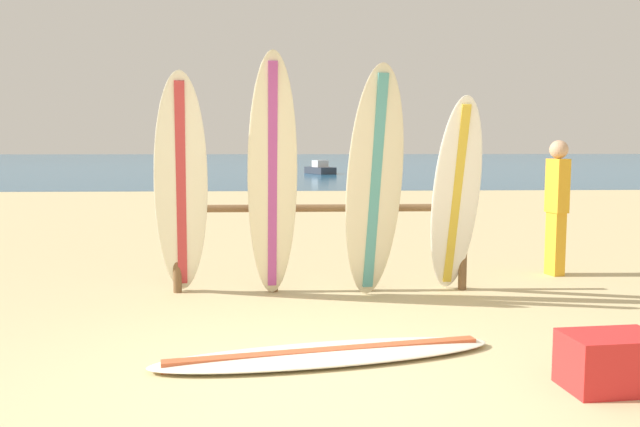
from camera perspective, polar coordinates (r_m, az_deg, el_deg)
ground_plane at (r=4.38m, az=-1.69°, el=-15.01°), size 120.00×120.00×0.00m
ocean_water at (r=62.10m, az=-2.62°, el=4.58°), size 120.00×80.00×0.01m
surfboard_rack at (r=7.01m, az=0.11°, el=-1.42°), size 3.16×0.09×1.04m
surfboard_leaning_far_left at (r=6.75m, az=-11.93°, el=2.18°), size 0.67×0.97×2.27m
surfboard_leaning_left at (r=6.51m, az=-4.14°, el=2.93°), size 0.54×0.82×2.44m
surfboard_leaning_center_left at (r=6.57m, az=4.72°, el=2.52°), size 0.67×0.67×2.34m
surfboard_leaning_center at (r=6.89m, az=11.65°, el=1.36°), size 0.50×0.83×2.05m
surfboard_lying_on_sand at (r=4.95m, az=0.54°, el=-12.06°), size 2.63×1.07×0.08m
beachgoer_standing at (r=8.34m, az=19.80°, el=0.99°), size 0.22×0.29×1.62m
small_boat_offshore at (r=34.88m, az=0.01°, el=3.87°), size 1.65×2.20×0.71m
cooler_box at (r=4.72m, az=23.88°, el=-11.64°), size 0.64×0.46×0.36m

